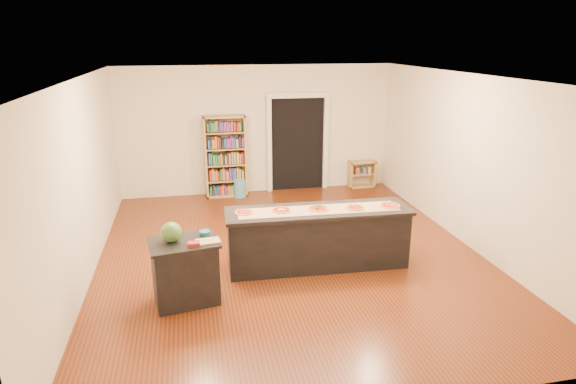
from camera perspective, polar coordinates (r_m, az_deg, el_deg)
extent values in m
cube|color=beige|center=(7.34, 0.32, 2.51)|extent=(6.00, 7.00, 2.80)
cube|color=#622B10|center=(7.82, 0.30, -7.41)|extent=(6.00, 7.00, 0.01)
cube|color=white|center=(7.10, 0.34, 13.45)|extent=(6.00, 7.00, 0.01)
cube|color=black|center=(10.92, 1.11, 5.69)|extent=(1.20, 0.02, 2.10)
cube|color=silver|center=(10.75, -2.23, 5.49)|extent=(0.10, 0.08, 2.10)
cube|color=silver|center=(11.04, 4.47, 5.77)|extent=(0.10, 0.08, 2.10)
cube|color=silver|center=(10.70, 1.20, 11.41)|extent=(1.40, 0.08, 0.12)
cube|color=black|center=(7.32, 3.54, -5.62)|extent=(2.68, 0.67, 0.86)
cube|color=black|center=(7.15, 3.61, -2.27)|extent=(2.76, 0.75, 0.05)
cube|color=black|center=(6.50, -12.07, -9.36)|extent=(0.79, 0.56, 0.82)
cube|color=black|center=(6.31, -12.32, -5.88)|extent=(0.87, 0.64, 0.04)
cube|color=tan|center=(10.53, -7.42, 4.19)|extent=(0.89, 0.32, 1.78)
cube|color=tan|center=(11.36, 8.73, 2.12)|extent=(0.62, 0.27, 0.62)
cylinder|color=#529DB7|center=(10.61, -5.72, 0.45)|extent=(0.26, 0.26, 0.38)
cube|color=tan|center=(7.12, 3.64, -2.11)|extent=(2.41, 0.53, 0.00)
sphere|color=#144214|center=(6.28, -13.67, -4.64)|extent=(0.26, 0.26, 0.26)
cube|color=tan|center=(6.22, -9.47, -5.78)|extent=(0.32, 0.23, 0.02)
cube|color=maroon|center=(6.13, -11.09, -6.08)|extent=(0.15, 0.10, 0.05)
cylinder|color=#195966|center=(6.44, -9.84, -4.80)|extent=(0.14, 0.14, 0.05)
cylinder|color=tan|center=(7.01, -5.26, -2.41)|extent=(0.28, 0.28, 0.02)
cylinder|color=#A5190C|center=(7.01, -5.26, -2.34)|extent=(0.23, 0.23, 0.00)
cylinder|color=tan|center=(7.07, -0.80, -2.16)|extent=(0.29, 0.29, 0.02)
cylinder|color=#A5190C|center=(7.06, -0.80, -2.09)|extent=(0.24, 0.24, 0.00)
cylinder|color=tan|center=(7.15, 3.60, -1.97)|extent=(0.30, 0.30, 0.02)
cylinder|color=#A5190C|center=(7.14, 3.60, -1.90)|extent=(0.24, 0.24, 0.00)
cylinder|color=tan|center=(7.23, 7.96, -1.86)|extent=(0.29, 0.29, 0.02)
cylinder|color=#A5190C|center=(7.23, 7.96, -1.79)|extent=(0.24, 0.24, 0.00)
cylinder|color=tan|center=(7.43, 11.99, -1.56)|extent=(0.30, 0.30, 0.02)
cylinder|color=#A5190C|center=(7.42, 11.99, -1.50)|extent=(0.25, 0.25, 0.00)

